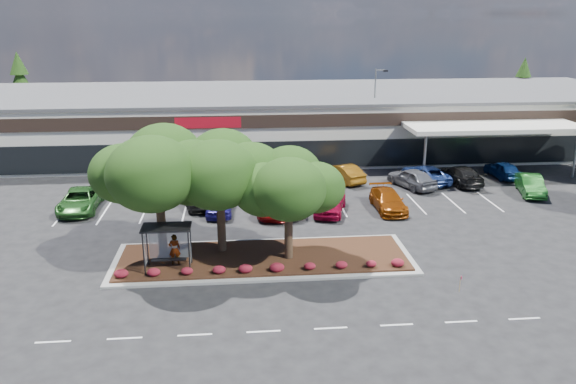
{
  "coord_description": "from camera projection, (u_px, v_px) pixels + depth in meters",
  "views": [
    {
      "loc": [
        -3.37,
        -27.13,
        14.26
      ],
      "look_at": [
        -0.02,
        9.31,
        2.6
      ],
      "focal_mm": 35.0,
      "sensor_mm": 36.0,
      "label": 1
    }
  ],
  "objects": [
    {
      "name": "lane_markings",
      "position": [
        285.0,
        222.0,
        40.24
      ],
      "size": [
        33.12,
        20.06,
        0.01
      ],
      "color": "silver",
      "rests_on": "ground"
    },
    {
      "name": "retail_store",
      "position": [
        268.0,
        120.0,
        61.59
      ],
      "size": [
        80.4,
        25.2,
        6.25
      ],
      "color": "beige",
      "rests_on": "ground"
    },
    {
      "name": "car_11",
      "position": [
        197.0,
        176.0,
        48.92
      ],
      "size": [
        2.93,
        4.85,
        1.51
      ],
      "primitive_type": "imported",
      "rotation": [
        0.0,
        0.0,
        2.83
      ],
      "color": "maroon",
      "rests_on": "ground"
    },
    {
      "name": "car_6",
      "position": [
        388.0,
        200.0,
        42.52
      ],
      "size": [
        2.12,
        5.13,
        1.48
      ],
      "primitive_type": "imported",
      "rotation": [
        0.0,
        0.0,
        0.01
      ],
      "color": "#7C3507",
      "rests_on": "ground"
    },
    {
      "name": "bus_shelter",
      "position": [
        167.0,
        234.0,
        31.81
      ],
      "size": [
        2.75,
        1.55,
        2.59
      ],
      "color": "black",
      "rests_on": "landscape_island"
    },
    {
      "name": "landscape_island",
      "position": [
        263.0,
        258.0,
        33.95
      ],
      "size": [
        18.0,
        6.0,
        0.26
      ],
      "color": "gray",
      "rests_on": "ground"
    },
    {
      "name": "car_0",
      "position": [
        80.0,
        200.0,
        42.41
      ],
      "size": [
        2.82,
        5.84,
        1.6
      ],
      "primitive_type": "imported",
      "rotation": [
        0.0,
        0.0,
        0.03
      ],
      "color": "#23561F",
      "rests_on": "ground"
    },
    {
      "name": "person_waiting",
      "position": [
        175.0,
        249.0,
        32.6
      ],
      "size": [
        0.71,
        0.49,
        1.86
      ],
      "primitive_type": "imported",
      "rotation": [
        0.0,
        0.0,
        3.21
      ],
      "color": "#594C47",
      "rests_on": "landscape_island"
    },
    {
      "name": "car_3",
      "position": [
        279.0,
        204.0,
        41.76
      ],
      "size": [
        3.79,
        5.96,
        1.53
      ],
      "primitive_type": "imported",
      "rotation": [
        0.0,
        0.0,
        -0.24
      ],
      "color": "#9F0F10",
      "rests_on": "ground"
    },
    {
      "name": "light_pole",
      "position": [
        375.0,
        120.0,
        56.63
      ],
      "size": [
        1.43,
        0.5,
        9.11
      ],
      "rotation": [
        0.0,
        0.0,
        0.01
      ],
      "color": "gray",
      "rests_on": "ground"
    },
    {
      "name": "survey_stake",
      "position": [
        460.0,
        282.0,
        29.96
      ],
      "size": [
        0.08,
        0.14,
        0.92
      ],
      "color": "#A68557",
      "rests_on": "ground"
    },
    {
      "name": "car_13",
      "position": [
        343.0,
        173.0,
        49.67
      ],
      "size": [
        3.4,
        5.06,
        1.58
      ],
      "primitive_type": "imported",
      "rotation": [
        0.0,
        0.0,
        3.54
      ],
      "color": "brown",
      "rests_on": "ground"
    },
    {
      "name": "car_9",
      "position": [
        177.0,
        182.0,
        47.12
      ],
      "size": [
        2.0,
        4.6,
        1.47
      ],
      "primitive_type": "imported",
      "rotation": [
        0.0,
        0.0,
        3.04
      ],
      "color": "black",
      "rests_on": "ground"
    },
    {
      "name": "conifer_north_west",
      "position": [
        22.0,
        92.0,
        69.88
      ],
      "size": [
        4.4,
        4.4,
        10.0
      ],
      "primitive_type": "cone",
      "color": "#1C3812",
      "rests_on": "ground"
    },
    {
      "name": "car_16",
      "position": [
        460.0,
        175.0,
        49.1
      ],
      "size": [
        2.96,
        5.74,
        1.59
      ],
      "primitive_type": "imported",
      "rotation": [
        0.0,
        0.0,
        3.28
      ],
      "color": "black",
      "rests_on": "ground"
    },
    {
      "name": "car_15",
      "position": [
        425.0,
        174.0,
        49.46
      ],
      "size": [
        3.56,
        5.88,
        1.53
      ],
      "primitive_type": "imported",
      "rotation": [
        0.0,
        0.0,
        3.34
      ],
      "color": "navy",
      "rests_on": "ground"
    },
    {
      "name": "car_12",
      "position": [
        242.0,
        169.0,
        51.13
      ],
      "size": [
        1.7,
        4.53,
        1.48
      ],
      "primitive_type": "imported",
      "rotation": [
        0.0,
        0.0,
        3.11
      ],
      "color": "navy",
      "rests_on": "ground"
    },
    {
      "name": "car_10",
      "position": [
        165.0,
        172.0,
        49.76
      ],
      "size": [
        3.3,
        5.46,
        1.7
      ],
      "primitive_type": "imported",
      "rotation": [
        0.0,
        0.0,
        2.83
      ],
      "color": "#53525A",
      "rests_on": "ground"
    },
    {
      "name": "shrub_row",
      "position": [
        265.0,
        267.0,
        31.84
      ],
      "size": [
        17.0,
        0.8,
        0.5
      ],
      "primitive_type": null,
      "color": "maroon",
      "rests_on": "landscape_island"
    },
    {
      "name": "ground",
      "position": [
        304.0,
        290.0,
        30.37
      ],
      "size": [
        160.0,
        160.0,
        0.0
      ],
      "primitive_type": "plane",
      "color": "black",
      "rests_on": "ground"
    },
    {
      "name": "island_tree_mid",
      "position": [
        220.0,
        194.0,
        33.72
      ],
      "size": [
        6.6,
        6.6,
        7.32
      ],
      "primitive_type": null,
      "color": "#1C3812",
      "rests_on": "landscape_island"
    },
    {
      "name": "car_1",
      "position": [
        196.0,
        196.0,
        43.27
      ],
      "size": [
        3.25,
        5.25,
        1.67
      ],
      "primitive_type": "imported",
      "rotation": [
        0.0,
        0.0,
        0.28
      ],
      "color": "black",
      "rests_on": "ground"
    },
    {
      "name": "car_8",
      "position": [
        531.0,
        185.0,
        46.21
      ],
      "size": [
        2.88,
        5.04,
        1.57
      ],
      "primitive_type": "imported",
      "rotation": [
        0.0,
        0.0,
        -0.27
      ],
      "color": "#165018",
      "rests_on": "ground"
    },
    {
      "name": "car_2",
      "position": [
        220.0,
        203.0,
        41.87
      ],
      "size": [
        2.17,
        4.77,
        1.59
      ],
      "primitive_type": "imported",
      "rotation": [
        0.0,
        0.0,
        -0.06
      ],
      "color": "navy",
      "rests_on": "ground"
    },
    {
      "name": "island_tree_east",
      "position": [
        289.0,
        206.0,
        32.77
      ],
      "size": [
        5.8,
        5.8,
        6.5
      ],
      "primitive_type": null,
      "color": "#1C3812",
      "rests_on": "landscape_island"
    },
    {
      "name": "car_4",
      "position": [
        288.0,
        203.0,
        42.03
      ],
      "size": [
        3.03,
        5.58,
        1.48
      ],
      "primitive_type": "imported",
      "rotation": [
        0.0,
        0.0,
        -0.11
      ],
      "color": "white",
      "rests_on": "ground"
    },
    {
      "name": "island_tree_west",
      "position": [
        159.0,
        195.0,
        32.66
      ],
      "size": [
        7.2,
        7.2,
        7.89
      ],
      "primitive_type": null,
      "color": "#1C3812",
      "rests_on": "landscape_island"
    },
    {
      "name": "car_5",
      "position": [
        330.0,
        201.0,
        41.92
      ],
      "size": [
        3.37,
        5.41,
        1.72
      ],
      "primitive_type": "imported",
      "rotation": [
        0.0,
        0.0,
        -0.29
      ],
      "color": "maroon",
      "rests_on": "ground"
    },
    {
      "name": "conifer_north_east",
      "position": [
        521.0,
        91.0,
        73.71
      ],
      "size": [
        3.96,
        3.96,
        9.0
      ],
      "primitive_type": "cone",
      "color": "#1C3812",
      "rests_on": "ground"
    },
    {
      "name": "car_17",
      "position": [
        503.0,
        169.0,
        50.93
      ],
      "size": [
        2.12,
        4.56,
        1.51
      ],
      "primitive_type": "imported",
      "rotation": [
        0.0,
        0.0,
        3.22
      ],
      "color": "navy",
      "rests_on": "ground"
    },
    {
      "name": "car_14",
      "position": [
        412.0,
        178.0,
        48.0
      ],
      "size": [
        3.7,
        5.3,
        1.68
      ],
      "primitive_type": "imported",
      "rotation": [
        0.0,
        0.0,
        3.53
      ],
      "color": "#55575C",
      "rests_on": "ground"
    }
  ]
}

